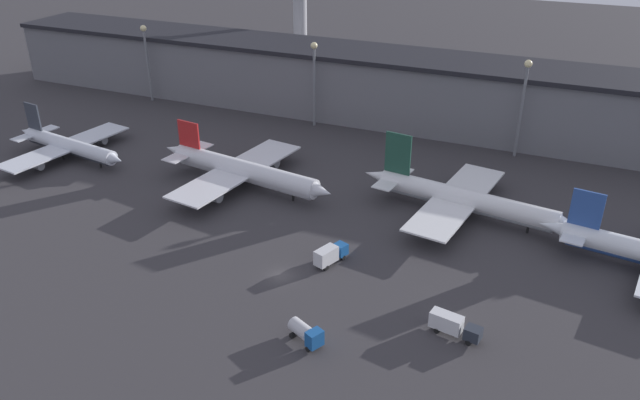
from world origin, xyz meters
name	(u,v)px	position (x,y,z in m)	size (l,w,h in m)	color
ground	(280,276)	(0.00, 0.00, 0.00)	(600.00, 600.00, 0.00)	#383538
terminal_building	(415,90)	(0.00, 81.30, 9.43)	(257.98, 21.64, 18.75)	slate
airplane_0	(68,146)	(-69.54, 24.96, 3.13)	(36.32, 33.94, 11.70)	silver
airplane_1	(242,171)	(-23.27, 28.00, 3.75)	(45.05, 37.41, 12.18)	silver
airplane_2	(463,199)	(23.72, 33.81, 3.63)	(44.37, 35.66, 14.57)	white
service_vehicle_0	(330,254)	(6.29, 6.91, 1.92)	(4.38, 7.22, 3.45)	#195199
service_vehicle_2	(306,333)	(11.14, -13.87, 1.75)	(6.16, 4.53, 3.19)	#195199
service_vehicle_4	(453,325)	(30.41, -3.70, 1.85)	(8.02, 3.41, 3.28)	#282D38
lamp_post_0	(146,53)	(-78.63, 69.19, 14.58)	(1.80, 1.80, 22.62)	slate
lamp_post_1	(314,73)	(-24.40, 69.19, 14.65)	(1.80, 1.80, 22.75)	slate
lamp_post_2	(523,96)	(29.13, 69.19, 15.18)	(1.80, 1.80, 23.70)	slate
control_tower	(300,11)	(-46.36, 107.45, 22.44)	(9.00, 9.00, 38.36)	#99999E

